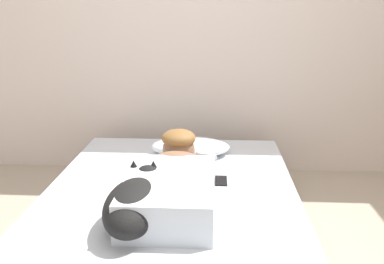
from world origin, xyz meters
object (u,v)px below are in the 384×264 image
Objects in this scene: person_lying at (173,180)px; cell_phone at (221,181)px; dog at (136,202)px; bed at (171,217)px; pillow at (191,147)px; coffee_cup at (205,157)px.

cell_phone is (0.25, 0.25, -0.10)m from person_lying.
person_lying is 0.30m from dog.
person_lying is (0.02, -0.09, 0.26)m from bed.
person_lying reaches higher than bed.
cell_phone reaches higher than bed.
pillow is 4.16× the size of coffee_cup.
person_lying reaches higher than pillow.
coffee_cup is (0.29, 0.82, -0.07)m from dog.
dog is (-0.19, -0.97, 0.05)m from pillow.
dog is 0.87m from coffee_cup.
dog is at bearing -109.54° from coffee_cup.
pillow is at bearing 86.00° from person_lying.
cell_phone is at bearing -71.40° from coffee_cup.
bed is 0.45m from dog.
bed is 15.83× the size of coffee_cup.
coffee_cup is at bearing -57.19° from pillow.
dog is 4.11× the size of cell_phone.
bed is 0.35m from cell_phone.
person_lying reaches higher than coffee_cup.
cell_phone is at bearing 30.33° from bed.
pillow is 3.71× the size of cell_phone.
person_lying reaches higher than cell_phone.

